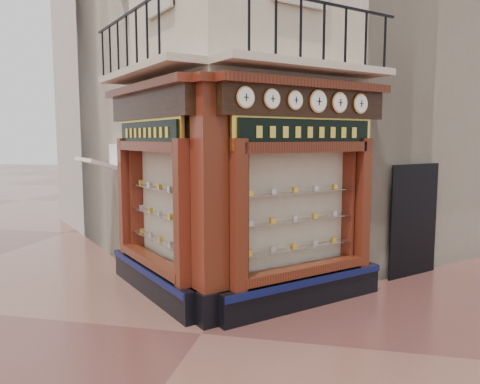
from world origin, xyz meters
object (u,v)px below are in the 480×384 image
(corner_pilaster, at_px, (210,204))
(signboard_right, at_px, (307,132))
(clock_b, at_px, (272,99))
(signboard_left, at_px, (148,133))
(awning, at_px, (105,267))
(clock_f, at_px, (360,104))
(clock_a, at_px, (245,97))
(clock_c, at_px, (295,100))
(clock_d, at_px, (318,101))
(clock_e, at_px, (339,103))

(corner_pilaster, distance_m, signboard_right, 2.12)
(corner_pilaster, bearing_deg, clock_b, -25.36)
(signboard_left, bearing_deg, awning, 4.27)
(signboard_left, bearing_deg, clock_f, -124.16)
(corner_pilaster, relative_size, clock_f, 11.10)
(clock_a, distance_m, clock_b, 0.50)
(clock_c, xyz_separation_m, signboard_right, (0.19, 0.34, -0.52))
(clock_c, distance_m, clock_d, 0.50)
(clock_d, height_order, awning, clock_d)
(clock_e, xyz_separation_m, awning, (-5.31, 1.25, -3.62))
(clock_b, distance_m, awning, 6.05)
(clock_e, xyz_separation_m, clock_f, (0.37, 0.37, 0.00))
(awning, distance_m, signboard_right, 5.93)
(clock_c, distance_m, clock_f, 1.52)
(corner_pilaster, xyz_separation_m, signboard_left, (-1.46, 1.01, 1.15))
(clock_d, height_order, clock_f, clock_d)
(clock_e, bearing_deg, clock_a, -180.00)
(clock_b, distance_m, clock_d, 0.97)
(clock_b, relative_size, clock_f, 0.90)
(signboard_left, bearing_deg, clock_a, -161.80)
(clock_f, xyz_separation_m, signboard_right, (-0.89, -0.73, -0.52))
(clock_a, xyz_separation_m, clock_e, (1.40, 1.40, 0.00))
(clock_a, height_order, clock_f, clock_f)
(corner_pilaster, distance_m, signboard_left, 2.12)
(clock_e, bearing_deg, signboard_left, 141.01)
(clock_b, bearing_deg, clock_d, 0.00)
(corner_pilaster, xyz_separation_m, clock_b, (0.94, 0.34, 1.67))
(clock_b, height_order, signboard_right, clock_b)
(clock_a, distance_m, clock_f, 2.49)
(clock_c, height_order, awning, clock_c)
(clock_f, bearing_deg, corner_pilaster, 171.60)
(awning, bearing_deg, clock_b, -163.19)
(awning, bearing_deg, clock_c, -157.99)
(clock_c, distance_m, clock_e, 1.00)
(clock_c, relative_size, signboard_left, 0.15)
(clock_d, xyz_separation_m, clock_e, (0.35, 0.35, -0.00))
(clock_a, bearing_deg, clock_f, 0.00)
(clock_b, relative_size, clock_d, 0.83)
(clock_a, xyz_separation_m, awning, (-3.91, 2.64, -3.62))
(clock_a, relative_size, clock_f, 0.93)
(clock_d, bearing_deg, clock_e, 0.00)
(clock_d, bearing_deg, awning, 117.12)
(corner_pilaster, distance_m, clock_f, 3.37)
(clock_f, bearing_deg, clock_e, 180.00)
(clock_b, bearing_deg, clock_e, 0.00)
(clock_a, height_order, clock_e, clock_e)
(clock_f, relative_size, signboard_left, 0.17)
(awning, bearing_deg, clock_a, -169.03)
(clock_a, relative_size, clock_d, 0.87)
(clock_b, distance_m, signboard_left, 2.55)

